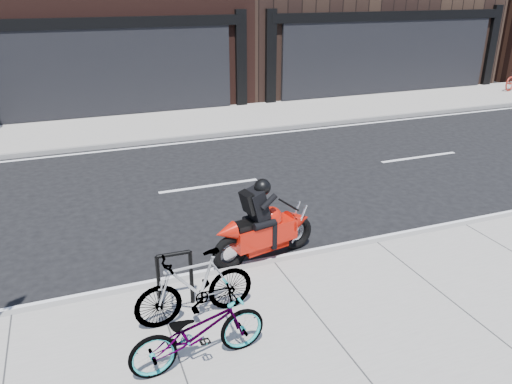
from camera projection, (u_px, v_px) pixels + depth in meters
name	position (u px, v px, depth m)	size (l,w,h in m)	color
ground	(236.00, 221.00, 10.07)	(120.00, 120.00, 0.00)	black
sidewalk_far	(162.00, 125.00, 16.73)	(60.00, 3.50, 0.13)	gray
bike_rack	(175.00, 275.00, 6.99)	(0.52, 0.08, 0.87)	black
bicycle_front	(198.00, 331.00, 5.95)	(0.60, 1.72, 0.90)	gray
bicycle_rear	(195.00, 286.00, 6.74)	(0.47, 1.68, 1.01)	gray
motorcycle	(269.00, 226.00, 8.49)	(1.99, 0.70, 1.50)	black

